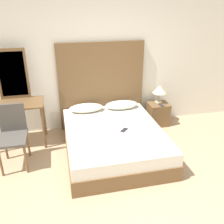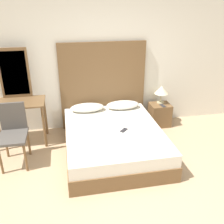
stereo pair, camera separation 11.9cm
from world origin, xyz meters
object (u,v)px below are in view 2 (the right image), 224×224
Objects in this scene: bed at (113,140)px; table_lamp at (161,90)px; phone_on_bed at (124,130)px; nightstand at (160,115)px; phone_on_nightstand at (163,106)px; chair at (13,130)px; vanity_desk at (17,109)px.

bed is 1.52m from table_lamp.
phone_on_bed is 0.44× the size of table_lamp.
bed is at bearing -143.25° from table_lamp.
phone_on_bed is 0.34× the size of nightstand.
nightstand is 2.90× the size of phone_on_nightstand.
nightstand reaches higher than bed.
phone_on_bed is 0.99× the size of phone_on_nightstand.
table_lamp reaches higher than bed.
table_lamp is at bearing 69.42° from nightstand.
chair reaches higher than bed.
phone_on_bed is at bearing -135.91° from table_lamp.
table_lamp is 2.27× the size of phone_on_nightstand.
bed is 1.36m from phone_on_nightstand.
vanity_desk is (-2.68, -0.18, 0.42)m from nightstand.
phone_on_nightstand is 2.77m from chair.
phone_on_bed is 0.17× the size of vanity_desk.
phone_on_nightstand is (0.02, -0.09, 0.23)m from nightstand.
nightstand is 0.49× the size of chair.
phone_on_nightstand is at bearing 1.87° from vanity_desk.
table_lamp is at bearing 5.20° from vanity_desk.
vanity_desk is at bearing -174.80° from table_lamp.
bed is 0.29m from phone_on_bed.
chair is (-2.70, -0.82, -0.19)m from table_lamp.
chair reaches higher than vanity_desk.
chair is (-2.69, -0.66, 0.08)m from phone_on_nightstand.
vanity_desk reaches higher than nightstand.
table_lamp reaches higher than vanity_desk.
bed is at bearing -1.54° from chair.
table_lamp is (0.99, 0.96, 0.28)m from phone_on_bed.
chair is (-1.55, 0.04, 0.32)m from bed.
phone_on_bed is at bearing -22.75° from vanity_desk.
phone_on_nightstand is 0.17× the size of vanity_desk.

